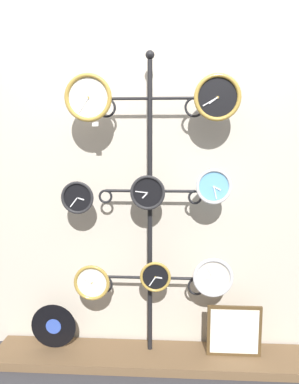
% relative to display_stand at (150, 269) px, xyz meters
% --- Properties ---
extents(shop_wall, '(4.40, 0.04, 2.80)m').
position_rel_display_stand_xyz_m(shop_wall, '(0.00, 0.16, 0.74)').
color(shop_wall, '#BCB2A3').
rests_on(shop_wall, ground_plane).
extents(low_shelf, '(2.20, 0.36, 0.06)m').
position_rel_display_stand_xyz_m(low_shelf, '(0.00, -0.06, -0.63)').
color(low_shelf, brown).
rests_on(low_shelf, ground_plane).
extents(display_stand, '(0.78, 0.41, 2.12)m').
position_rel_display_stand_xyz_m(display_stand, '(0.00, 0.00, 0.00)').
color(display_stand, black).
rests_on(display_stand, ground_plane).
extents(clock_top_left, '(0.30, 0.04, 0.30)m').
position_rel_display_stand_xyz_m(clock_top_left, '(-0.38, -0.11, 1.15)').
color(clock_top_left, silver).
extents(clock_top_right, '(0.30, 0.04, 0.30)m').
position_rel_display_stand_xyz_m(clock_top_right, '(0.43, -0.08, 1.15)').
color(clock_top_right, black).
extents(clock_middle_left, '(0.22, 0.04, 0.22)m').
position_rel_display_stand_xyz_m(clock_middle_left, '(-0.48, -0.07, 0.51)').
color(clock_middle_left, black).
extents(clock_middle_center, '(0.23, 0.04, 0.23)m').
position_rel_display_stand_xyz_m(clock_middle_center, '(-0.01, -0.08, 0.55)').
color(clock_middle_center, black).
extents(clock_middle_right, '(0.23, 0.04, 0.23)m').
position_rel_display_stand_xyz_m(clock_middle_right, '(0.42, -0.10, 0.59)').
color(clock_middle_right, '#60A8DB').
extents(clock_bottom_left, '(0.25, 0.04, 0.25)m').
position_rel_display_stand_xyz_m(clock_bottom_left, '(-0.39, -0.11, -0.06)').
color(clock_bottom_left, silver).
extents(clock_bottom_center, '(0.21, 0.04, 0.21)m').
position_rel_display_stand_xyz_m(clock_bottom_center, '(0.04, -0.10, -0.02)').
color(clock_bottom_center, black).
extents(clock_bottom_right, '(0.27, 0.04, 0.27)m').
position_rel_display_stand_xyz_m(clock_bottom_right, '(0.43, -0.08, -0.02)').
color(clock_bottom_right, silver).
extents(vinyl_record, '(0.32, 0.01, 0.32)m').
position_rel_display_stand_xyz_m(vinyl_record, '(-0.69, -0.03, -0.43)').
color(vinyl_record, black).
rests_on(vinyl_record, low_shelf).
extents(picture_frame, '(0.37, 0.02, 0.36)m').
position_rel_display_stand_xyz_m(picture_frame, '(0.58, -0.05, -0.41)').
color(picture_frame, '#4C381E').
rests_on(picture_frame, low_shelf).
extents(price_tag_upper, '(0.04, 0.00, 0.03)m').
position_rel_display_stand_xyz_m(price_tag_upper, '(-0.34, -0.11, 0.99)').
color(price_tag_upper, white).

